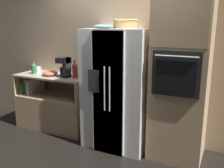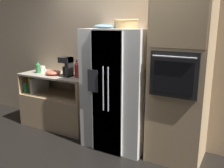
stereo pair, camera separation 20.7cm
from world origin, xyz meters
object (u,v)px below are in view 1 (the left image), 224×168
at_px(fruit_bowl, 104,26).
at_px(mixing_bowl, 50,73).
at_px(bottle_short, 75,70).
at_px(coffee_maker, 65,66).
at_px(wicker_basket, 126,23).
at_px(mug, 38,69).
at_px(refrigerator, 119,89).
at_px(bottle_tall, 34,68).
at_px(wall_oven, 181,80).

relative_size(fruit_bowl, mixing_bowl, 1.17).
relative_size(bottle_short, mixing_bowl, 1.12).
distance_m(bottle_short, coffee_maker, 0.19).
bearing_deg(bottle_short, fruit_bowl, -10.76).
xyz_separation_m(wicker_basket, mug, (-1.72, 0.07, -0.81)).
relative_size(refrigerator, bottle_short, 5.97).
relative_size(bottle_tall, mixing_bowl, 0.78).
bearing_deg(wall_oven, coffee_maker, 179.83).
distance_m(mug, mixing_bowl, 0.40).
distance_m(bottle_short, mug, 0.87).
xyz_separation_m(fruit_bowl, bottle_short, (-0.59, 0.11, -0.69)).
relative_size(refrigerator, bottle_tall, 8.62).
bearing_deg(coffee_maker, mixing_bowl, -176.40).
relative_size(bottle_tall, bottle_short, 0.69).
bearing_deg(wicker_basket, mug, 177.69).
distance_m(fruit_bowl, bottle_short, 0.92).
distance_m(wall_oven, bottle_tall, 2.51).
height_order(refrigerator, mixing_bowl, refrigerator).
xyz_separation_m(refrigerator, fruit_bowl, (-0.20, -0.06, 0.90)).
height_order(wall_oven, coffee_maker, wall_oven).
height_order(wall_oven, mug, wall_oven).
height_order(wall_oven, bottle_tall, wall_oven).
height_order(bottle_tall, coffee_maker, coffee_maker).
height_order(fruit_bowl, coffee_maker, fruit_bowl).
bearing_deg(coffee_maker, refrigerator, -2.53).
xyz_separation_m(bottle_short, mixing_bowl, (-0.48, -0.03, -0.09)).
xyz_separation_m(mug, coffee_maker, (0.68, -0.12, 0.13)).
bearing_deg(bottle_tall, mixing_bowl, -0.82).
relative_size(bottle_tall, mug, 1.51).
relative_size(mixing_bowl, coffee_maker, 0.81).
height_order(bottle_short, mixing_bowl, bottle_short).
relative_size(refrigerator, coffee_maker, 5.42).
distance_m(wall_oven, mug, 2.54).
height_order(bottle_tall, bottle_short, bottle_short).
distance_m(wicker_basket, bottle_short, 1.13).
height_order(refrigerator, wicker_basket, wicker_basket).
relative_size(wall_oven, coffee_maker, 6.75).
bearing_deg(mixing_bowl, bottle_short, 3.75).
xyz_separation_m(refrigerator, wall_oven, (0.88, 0.04, 0.22)).
relative_size(refrigerator, fruit_bowl, 5.74).
distance_m(mug, coffee_maker, 0.70).
bearing_deg(bottle_short, wall_oven, -0.63).
relative_size(wall_oven, fruit_bowl, 7.16).
bearing_deg(refrigerator, mug, 174.40).
distance_m(mixing_bowl, coffee_maker, 0.33).
height_order(fruit_bowl, bottle_short, fruit_bowl).
bearing_deg(mug, mixing_bowl, -19.91).
distance_m(bottle_short, mixing_bowl, 0.49).
bearing_deg(bottle_short, coffee_maker, -176.02).
xyz_separation_m(wall_oven, bottle_tall, (-2.51, -0.01, -0.04)).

